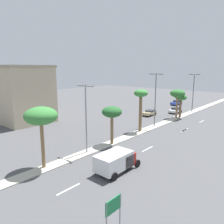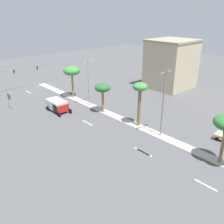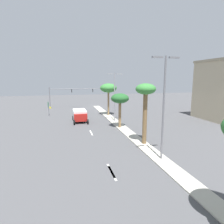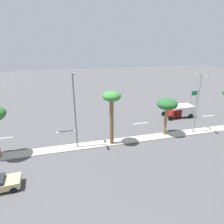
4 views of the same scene
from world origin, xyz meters
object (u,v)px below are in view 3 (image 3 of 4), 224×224
at_px(palm_tree_leading, 108,88).
at_px(street_lamp_trailing, 115,93).
at_px(traffic_signal_gantry, 68,94).
at_px(box_truck, 80,115).
at_px(palm_tree_inboard, 146,95).
at_px(directional_road_sign, 48,106).
at_px(street_lamp_outboard, 164,101).
at_px(palm_tree_front, 120,99).

height_order(palm_tree_leading, street_lamp_trailing, street_lamp_trailing).
relative_size(traffic_signal_gantry, palm_tree_leading, 2.59).
bearing_deg(box_truck, street_lamp_trailing, 166.59).
relative_size(traffic_signal_gantry, palm_tree_inboard, 2.42).
bearing_deg(directional_road_sign, street_lamp_outboard, 115.13).
bearing_deg(palm_tree_inboard, directional_road_sign, -60.07).
xyz_separation_m(traffic_signal_gantry, street_lamp_outboard, (-8.46, 39.17, 2.26)).
distance_m(palm_tree_leading, palm_tree_inboard, 20.21).
height_order(directional_road_sign, street_lamp_trailing, street_lamp_trailing).
bearing_deg(box_truck, street_lamp_outboard, 108.61).
relative_size(traffic_signal_gantry, street_lamp_trailing, 2.01).
bearing_deg(palm_tree_leading, box_truck, 35.40).
xyz_separation_m(palm_tree_inboard, street_lamp_trailing, (0.31, -13.66, -0.83)).
xyz_separation_m(palm_tree_leading, palm_tree_inboard, (0.01, 20.21, 0.25)).
relative_size(directional_road_sign, street_lamp_trailing, 0.34).
bearing_deg(street_lamp_trailing, box_truck, -13.41).
xyz_separation_m(directional_road_sign, palm_tree_inboard, (-13.40, 23.28, 4.18)).
relative_size(traffic_signal_gantry, directional_road_sign, 5.98).
relative_size(palm_tree_front, box_truck, 1.06).
height_order(traffic_signal_gantry, palm_tree_leading, palm_tree_leading).
bearing_deg(palm_tree_leading, palm_tree_inboard, 89.98).
bearing_deg(palm_tree_leading, palm_tree_front, 86.52).
bearing_deg(street_lamp_outboard, directional_road_sign, -64.87).
distance_m(street_lamp_trailing, box_truck, 8.11).
height_order(palm_tree_leading, box_truck, palm_tree_leading).
bearing_deg(traffic_signal_gantry, street_lamp_outboard, 102.19).
distance_m(traffic_signal_gantry, box_truck, 19.31).
xyz_separation_m(palm_tree_front, street_lamp_outboard, (-0.49, 13.64, 1.25)).
xyz_separation_m(directional_road_sign, palm_tree_leading, (-13.41, 3.07, 3.93)).
height_order(palm_tree_front, box_truck, palm_tree_front).
bearing_deg(street_lamp_outboard, box_truck, -71.39).
bearing_deg(palm_tree_front, palm_tree_leading, -93.48).
distance_m(palm_tree_front, palm_tree_inboard, 8.92).
distance_m(directional_road_sign, palm_tree_inboard, 27.18).
bearing_deg(palm_tree_front, directional_road_sign, -48.78).
bearing_deg(street_lamp_outboard, palm_tree_leading, -90.47).
height_order(directional_road_sign, palm_tree_inboard, palm_tree_inboard).
xyz_separation_m(traffic_signal_gantry, palm_tree_front, (-7.97, 25.53, 1.02)).
bearing_deg(traffic_signal_gantry, street_lamp_trailing, 112.03).
height_order(traffic_signal_gantry, directional_road_sign, traffic_signal_gantry).
bearing_deg(box_truck, palm_tree_inboard, 114.57).
distance_m(palm_tree_front, street_lamp_trailing, 4.95).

